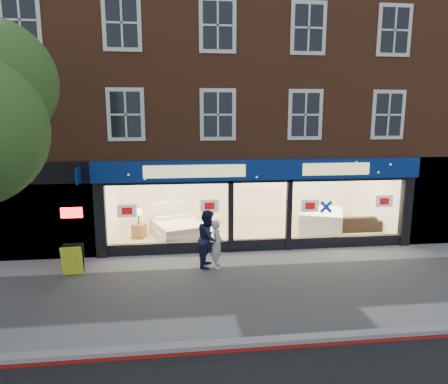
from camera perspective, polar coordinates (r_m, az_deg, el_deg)
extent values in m
plane|color=gray|center=(11.82, 8.21, -13.00)|extent=(120.00, 120.00, 0.00)
cube|color=#8C0A07|center=(9.19, 13.55, -20.50)|extent=(60.00, 0.10, 0.01)
cube|color=gray|center=(9.33, 13.11, -19.61)|extent=(60.00, 0.25, 0.12)
cube|color=tan|center=(16.62, 3.51, -5.69)|extent=(11.00, 4.50, 0.10)
cube|color=brown|center=(17.78, 2.71, 16.86)|extent=(19.00, 8.00, 6.70)
cube|color=navy|center=(13.75, 5.43, 3.20)|extent=(11.40, 0.28, 0.70)
cube|color=black|center=(14.55, 5.07, -7.50)|extent=(11.00, 0.18, 0.40)
cube|color=black|center=(14.15, -17.23, -3.83)|extent=(0.35, 0.30, 2.60)
cube|color=black|center=(16.26, 24.50, -2.47)|extent=(0.35, 0.30, 2.60)
cube|color=white|center=(13.83, -8.08, -3.13)|extent=(4.20, 0.02, 2.10)
cube|color=white|center=(15.14, 17.35, -2.32)|extent=(4.20, 0.02, 2.10)
cube|color=white|center=(14.44, 4.99, -3.71)|extent=(1.80, 0.02, 2.10)
cube|color=silver|center=(18.49, 2.31, -0.02)|extent=(11.00, 0.20, 2.60)
cube|color=#FFEAC6|center=(16.10, 3.62, 3.06)|extent=(11.00, 4.50, 0.12)
cube|color=black|center=(14.83, -25.14, -2.32)|extent=(3.80, 0.60, 3.30)
cube|color=#FF140C|center=(14.18, -20.95, -2.78)|extent=(0.70, 0.04, 0.35)
cube|color=beige|center=(15.64, -6.39, -5.92)|extent=(2.29, 2.48, 0.36)
cube|color=beige|center=(15.56, -6.41, -4.84)|extent=(2.20, 2.38, 0.25)
cube|color=beige|center=(16.51, -7.66, -3.51)|extent=(1.76, 0.70, 1.22)
cube|color=beige|center=(16.07, -8.57, -3.70)|extent=(0.73, 0.52, 0.12)
cube|color=beige|center=(16.30, -6.02, -3.44)|extent=(0.73, 0.52, 0.12)
cube|color=brown|center=(15.91, -12.03, -5.44)|extent=(0.59, 0.59, 0.55)
cube|color=silver|center=(17.16, 13.61, -4.80)|extent=(2.29, 2.54, 0.27)
cube|color=silver|center=(17.09, 13.65, -3.92)|extent=(2.29, 2.54, 0.27)
cube|color=silver|center=(17.03, 13.69, -3.02)|extent=(2.29, 2.54, 0.27)
imported|color=black|center=(17.43, 17.93, -4.19)|extent=(2.16, 0.86, 0.63)
cube|color=yellow|center=(13.06, -20.79, -9.04)|extent=(0.64, 0.43, 0.94)
imported|color=#B6BABE|center=(12.72, -1.01, -7.43)|extent=(0.45, 0.62, 1.55)
imported|color=#16193F|center=(12.79, -2.23, -6.64)|extent=(0.88, 1.03, 1.84)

